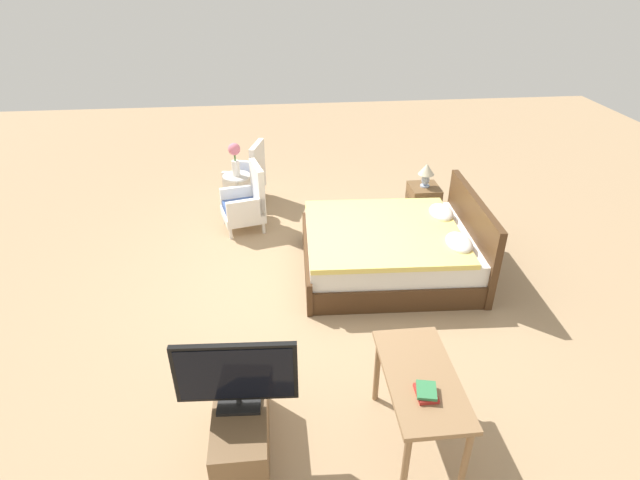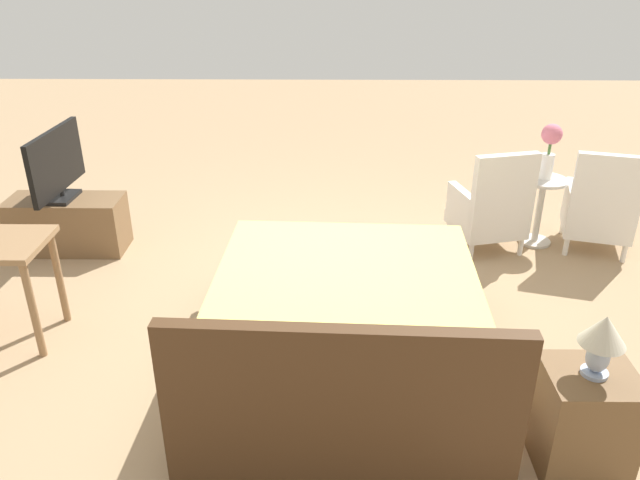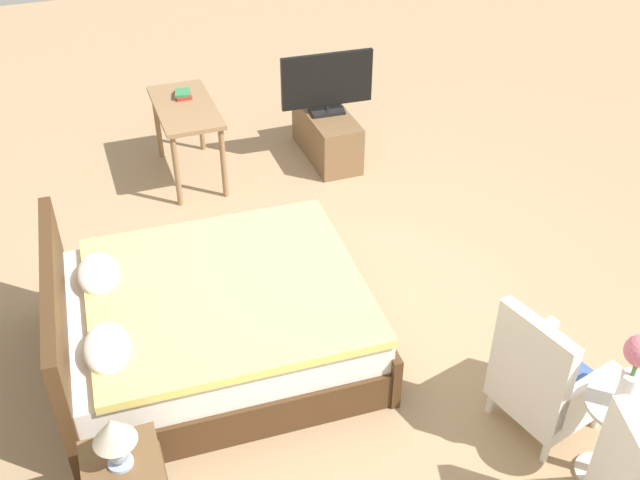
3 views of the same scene
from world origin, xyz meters
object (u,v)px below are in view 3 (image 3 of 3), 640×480
Objects in this scene: armchair_by_window_right at (545,381)px; book_stack at (183,94)px; bed at (210,322)px; vanity_desk at (186,116)px; side_table at (613,431)px; table_lamp at (114,436)px; flower_vase at (636,365)px; tv_stand at (327,134)px; tv_flatscreen at (327,82)px.

book_stack is at bearing 19.20° from armchair_by_window_right.
bed reaches higher than vanity_desk.
book_stack reaches higher than side_table.
armchair_by_window_right is 2.51m from table_lamp.
bed reaches higher than armchair_by_window_right.
vanity_desk is (4.18, 1.52, -0.28)m from flower_vase.
armchair_by_window_right is 1.93× the size of flower_vase.
flower_vase is 4.61m from book_stack.
tv_stand is at bearing -93.78° from vanity_desk.
bed is at bearing 171.28° from book_stack.
tv_flatscreen is (2.35, -1.72, 0.48)m from bed.
side_table is 2.70m from table_lamp.
side_table is (-0.46, -0.14, 0.01)m from armchair_by_window_right.
tv_flatscreen is at bearing -93.68° from vanity_desk.
tv_stand is (4.10, 0.18, -0.14)m from side_table.
side_table is 0.52m from flower_vase.
side_table is 1.84× the size of table_lamp.
tv_flatscreen is at bearing -36.14° from bed.
flower_vase reaches higher than tv_flatscreen.
table_lamp is 3.78m from vanity_desk.
table_lamp is 0.37× the size of tv_flatscreen.
tv_flatscreen is at bearing 2.51° from side_table.
flower_vase is 4.46m from vanity_desk.
table_lamp is (0.10, 2.47, 0.41)m from armchair_by_window_right.
armchair_by_window_right is 0.48m from side_table.
vanity_desk is 5.40× the size of book_stack.
table_lamp is 0.34× the size of tv_stand.
armchair_by_window_right is 3.66m from tv_flatscreen.
bed is at bearing 53.84° from armchair_by_window_right.
vanity_desk is (2.44, -0.38, 0.32)m from bed.
table_lamp is 4.29m from tv_flatscreen.
tv_flatscreen is (3.64, 0.04, 0.41)m from armchair_by_window_right.
flower_vase is 0.46× the size of vanity_desk.
tv_flatscreen is 4.59× the size of book_stack.
side_table is 4.46m from vanity_desk.
bed is at bearing 47.31° from side_table.
flower_vase reaches higher than side_table.
tv_stand is (3.63, 0.04, -0.14)m from armchair_by_window_right.
armchair_by_window_right is at bearing -159.66° from vanity_desk.
table_lamp is at bearing 149.01° from bed.
armchair_by_window_right is 2.79× the size of table_lamp.
bed is 2.65m from flower_vase.
flower_vase is (-0.46, -0.14, 0.52)m from armchair_by_window_right.
flower_vase reaches higher than armchair_by_window_right.
bed is 2.58m from side_table.
vanity_desk is at bearing -8.87° from bed.
tv_stand is (3.53, -2.43, -0.54)m from table_lamp.
book_stack is (0.27, 1.31, 0.52)m from tv_stand.
flower_vase reaches higher than vanity_desk.
armchair_by_window_right is 0.96× the size of tv_stand.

